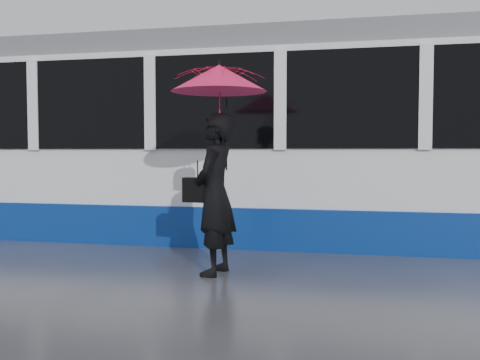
# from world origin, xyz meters

# --- Properties ---
(ground) EXTENTS (90.00, 90.00, 0.00)m
(ground) POSITION_xyz_m (0.00, 0.00, 0.00)
(ground) COLOR #2F2F34
(ground) RESTS_ON ground
(rails) EXTENTS (34.00, 1.51, 0.02)m
(rails) POSITION_xyz_m (0.00, 2.50, 0.01)
(rails) COLOR #3F3D38
(rails) RESTS_ON ground
(tram) EXTENTS (26.00, 2.56, 3.35)m
(tram) POSITION_xyz_m (-2.20, 2.50, 1.64)
(tram) COLOR white
(tram) RESTS_ON ground
(woman) EXTENTS (0.52, 0.73, 1.91)m
(woman) POSITION_xyz_m (0.76, -0.38, 0.95)
(woman) COLOR black
(woman) RESTS_ON ground
(umbrella) EXTENTS (1.22, 1.22, 1.29)m
(umbrella) POSITION_xyz_m (0.81, -0.38, 2.09)
(umbrella) COLOR #FF1582
(umbrella) RESTS_ON ground
(handbag) EXTENTS (0.35, 0.18, 0.48)m
(handbag) POSITION_xyz_m (0.54, -0.36, 1.00)
(handbag) COLOR black
(handbag) RESTS_ON ground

